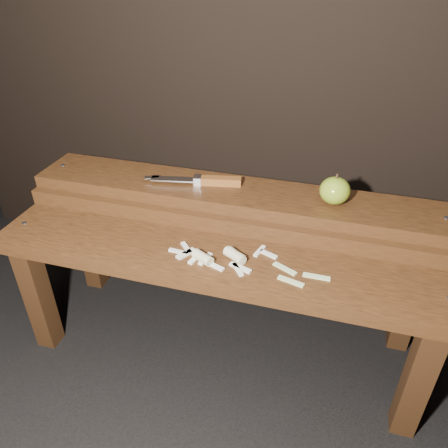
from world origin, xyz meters
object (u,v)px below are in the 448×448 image
(bench_front_tier, at_px, (211,279))
(apple, at_px, (335,191))
(knife, at_px, (209,181))
(bench_rear_tier, at_px, (234,215))

(bench_front_tier, xyz_separation_m, apple, (0.28, 0.23, 0.18))
(bench_front_tier, xyz_separation_m, knife, (-0.08, 0.24, 0.16))
(bench_rear_tier, bearing_deg, apple, 0.90)
(bench_rear_tier, relative_size, apple, 14.02)
(apple, height_order, knife, apple)
(apple, bearing_deg, bench_front_tier, -140.00)
(bench_rear_tier, xyz_separation_m, apple, (0.28, 0.00, 0.12))
(knife, bearing_deg, bench_rear_tier, -8.81)
(knife, bearing_deg, bench_front_tier, -71.38)
(bench_rear_tier, height_order, apple, apple)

